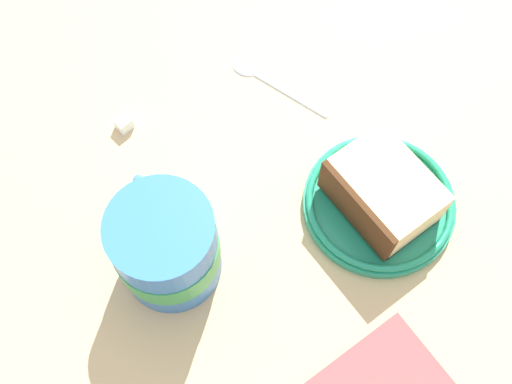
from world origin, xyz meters
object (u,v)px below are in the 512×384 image
at_px(small_plate, 379,203).
at_px(tea_mug, 166,246).
at_px(teaspoon, 259,76).
at_px(cake_slice, 383,192).
at_px(sugar_cube, 123,123).

distance_m(small_plate, tea_mug, 0.22).
xyz_separation_m(small_plate, teaspoon, (0.18, -0.08, -0.01)).
relative_size(cake_slice, tea_mug, 1.10).
height_order(small_plate, teaspoon, small_plate).
bearing_deg(tea_mug, small_plate, -134.76).
bearing_deg(teaspoon, sugar_cube, 52.22).
xyz_separation_m(small_plate, sugar_cube, (0.28, 0.04, -0.00)).
xyz_separation_m(tea_mug, teaspoon, (0.03, -0.23, -0.05)).
distance_m(small_plate, cake_slice, 0.03).
height_order(cake_slice, tea_mug, tea_mug).
bearing_deg(small_plate, teaspoon, -24.03).
relative_size(teaspoon, sugar_cube, 8.19).
distance_m(teaspoon, sugar_cube, 0.16).
bearing_deg(tea_mug, teaspoon, -82.67).
relative_size(small_plate, tea_mug, 1.37).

